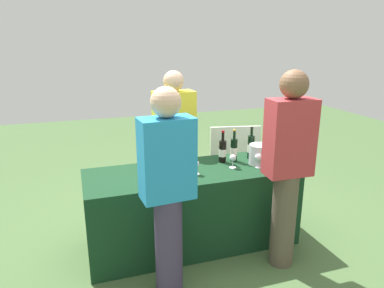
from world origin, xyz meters
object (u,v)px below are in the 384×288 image
wine_glass_2 (233,158)px  wine_bottle_3 (234,150)px  wine_bottle_2 (223,151)px  wine_bottle_4 (251,147)px  ice_bucket (260,154)px  menu_board (235,161)px  wine_bottle_1 (181,153)px  wine_glass_3 (259,158)px  guest_1 (288,164)px  guest_0 (168,187)px  wine_bottle_0 (151,157)px  wine_glass_0 (180,167)px  wine_glass_1 (196,165)px  server_pouring (174,140)px

wine_glass_2 → wine_bottle_3: bearing=63.0°
wine_bottle_2 → wine_bottle_4: size_ratio=0.97×
ice_bucket → menu_board: (0.19, 0.94, -0.40)m
wine_bottle_2 → wine_bottle_3: size_ratio=0.99×
wine_bottle_1 → wine_glass_2: size_ratio=2.38×
wine_bottle_1 → wine_glass_3: wine_bottle_1 is taller
wine_glass_3 → menu_board: wine_glass_3 is taller
wine_bottle_3 → guest_1: 0.70m
wine_bottle_4 → guest_0: 1.28m
wine_bottle_1 → wine_bottle_4: wine_bottle_4 is taller
wine_bottle_0 → wine_bottle_3: (0.81, -0.03, -0.00)m
wine_bottle_2 → wine_glass_3: 0.36m
wine_glass_0 → guest_1: (0.79, -0.41, 0.08)m
wine_glass_0 → wine_glass_1: 0.16m
wine_glass_0 → wine_bottle_2: bearing=27.5°
wine_bottle_2 → wine_glass_0: size_ratio=2.31×
wine_bottle_0 → wine_bottle_4: 1.01m
guest_1 → menu_board: bearing=83.2°
wine_bottle_0 → wine_glass_3: size_ratio=2.36×
wine_bottle_4 → wine_glass_2: wine_bottle_4 is taller
guest_1 → menu_board: guest_1 is taller
wine_bottle_0 → wine_bottle_4: (1.01, -0.01, 0.00)m
wine_bottle_1 → wine_glass_0: (-0.10, -0.32, -0.02)m
wine_bottle_1 → wine_bottle_3: 0.53m
wine_glass_0 → wine_glass_1: size_ratio=1.06×
wine_bottle_2 → wine_glass_3: wine_bottle_2 is taller
wine_bottle_0 → wine_glass_3: (0.95, -0.28, -0.02)m
wine_glass_2 → menu_board: menu_board is taller
wine_bottle_1 → guest_0: (-0.33, -0.77, 0.01)m
wine_glass_0 → ice_bucket: size_ratio=0.66×
wine_bottle_2 → menu_board: wine_bottle_2 is taller
wine_bottle_2 → guest_0: size_ratio=0.20×
wine_glass_0 → server_pouring: size_ratio=0.09×
wine_bottle_0 → wine_bottle_2: size_ratio=1.04×
wine_glass_0 → guest_0: (-0.23, -0.46, 0.03)m
wine_bottle_4 → menu_board: size_ratio=0.37×
wine_bottle_2 → wine_glass_0: wine_bottle_2 is taller
ice_bucket → wine_bottle_3: bearing=142.0°
wine_glass_1 → guest_0: (-0.38, -0.49, 0.03)m
wine_bottle_2 → wine_glass_3: size_ratio=2.27×
wine_bottle_0 → wine_bottle_3: bearing=-2.3°
guest_0 → menu_board: 2.00m
wine_glass_3 → guest_1: (0.03, -0.43, 0.08)m
wine_glass_2 → guest_0: size_ratio=0.08×
wine_glass_2 → wine_glass_3: bearing=-17.2°
wine_glass_0 → wine_glass_1: (0.16, 0.03, -0.01)m
server_pouring → wine_glass_2: bearing=113.9°
wine_bottle_4 → wine_glass_1: 0.71m
wine_bottle_4 → wine_glass_2: (-0.28, -0.19, -0.03)m
wine_bottle_3 → guest_1: (0.17, -0.68, 0.06)m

